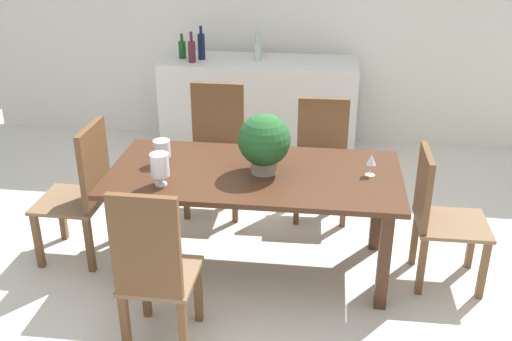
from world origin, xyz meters
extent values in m
plane|color=silver|center=(0.00, 0.00, 0.00)|extent=(7.04, 7.04, 0.00)
cube|color=silver|center=(0.00, 2.60, 1.30)|extent=(6.40, 0.10, 2.60)
cube|color=#422616|center=(0.00, 0.07, 0.72)|extent=(1.92, 0.93, 0.04)
cube|color=#422616|center=(-0.85, -0.28, 0.35)|extent=(0.07, 0.07, 0.70)
cube|color=#422616|center=(0.85, -0.28, 0.35)|extent=(0.07, 0.07, 0.70)
cube|color=#422616|center=(-0.85, 0.43, 0.35)|extent=(0.07, 0.07, 0.70)
cube|color=#422616|center=(0.85, 0.43, 0.35)|extent=(0.07, 0.07, 0.70)
cube|color=brown|center=(-1.48, 0.27, 0.21)|extent=(0.04, 0.04, 0.42)
cube|color=brown|center=(-1.49, -0.12, 0.21)|extent=(0.04, 0.04, 0.42)
cube|color=brown|center=(-1.11, 0.26, 0.21)|extent=(0.04, 0.04, 0.42)
cube|color=brown|center=(-1.12, -0.12, 0.21)|extent=(0.04, 0.04, 0.42)
cube|color=brown|center=(-1.30, 0.07, 0.44)|extent=(0.46, 0.47, 0.03)
cube|color=brown|center=(-1.10, 0.07, 0.73)|extent=(0.05, 0.42, 0.56)
cube|color=brown|center=(-0.26, -0.55, 0.21)|extent=(0.04, 0.04, 0.42)
cube|color=brown|center=(-0.59, -0.55, 0.21)|extent=(0.04, 0.04, 0.42)
cube|color=brown|center=(-0.27, -0.92, 0.21)|extent=(0.04, 0.04, 0.42)
cube|color=brown|center=(-0.60, -0.91, 0.21)|extent=(0.04, 0.04, 0.42)
cube|color=brown|center=(-0.43, -0.73, 0.44)|extent=(0.41, 0.44, 0.03)
cube|color=brown|center=(-0.43, -0.93, 0.75)|extent=(0.37, 0.05, 0.60)
cube|color=brown|center=(-0.63, 0.69, 0.21)|extent=(0.04, 0.04, 0.42)
cube|color=brown|center=(-0.23, 0.69, 0.21)|extent=(0.04, 0.04, 0.42)
cube|color=brown|center=(-0.63, 1.07, 0.21)|extent=(0.04, 0.04, 0.42)
cube|color=brown|center=(-0.23, 1.07, 0.21)|extent=(0.04, 0.04, 0.42)
cube|color=brown|center=(-0.43, 0.88, 0.44)|extent=(0.47, 0.46, 0.03)
cube|color=brown|center=(-0.43, 1.09, 0.74)|extent=(0.43, 0.04, 0.58)
cube|color=brown|center=(0.25, 0.71, 0.21)|extent=(0.05, 0.05, 0.42)
cube|color=brown|center=(0.62, 0.72, 0.21)|extent=(0.05, 0.05, 0.42)
cube|color=brown|center=(0.24, 1.04, 0.21)|extent=(0.05, 0.05, 0.42)
cube|color=brown|center=(0.61, 1.05, 0.21)|extent=(0.05, 0.05, 0.42)
cube|color=brown|center=(0.43, 0.88, 0.44)|extent=(0.45, 0.41, 0.03)
cube|color=brown|center=(0.43, 1.06, 0.69)|extent=(0.41, 0.05, 0.49)
cube|color=brown|center=(1.49, -0.10, 0.21)|extent=(0.04, 0.04, 0.42)
cube|color=brown|center=(1.49, 0.25, 0.21)|extent=(0.04, 0.04, 0.42)
cube|color=brown|center=(1.11, -0.11, 0.21)|extent=(0.04, 0.04, 0.42)
cube|color=brown|center=(1.11, 0.25, 0.21)|extent=(0.04, 0.04, 0.42)
cube|color=brown|center=(1.30, 0.07, 0.44)|extent=(0.46, 0.43, 0.03)
cube|color=brown|center=(1.09, 0.07, 0.69)|extent=(0.04, 0.39, 0.48)
cylinder|color=gray|center=(0.06, 0.08, 0.78)|extent=(0.17, 0.17, 0.10)
sphere|color=#235628|center=(0.06, 0.08, 0.96)|extent=(0.34, 0.34, 0.34)
sphere|color=silver|center=(0.05, 0.21, 0.92)|extent=(0.05, 0.05, 0.05)
sphere|color=silver|center=(-0.02, 0.15, 1.01)|extent=(0.04, 0.04, 0.04)
sphere|color=silver|center=(0.14, 0.01, 1.01)|extent=(0.04, 0.04, 0.04)
cylinder|color=silver|center=(-0.63, 0.13, 0.74)|extent=(0.08, 0.08, 0.01)
cylinder|color=silver|center=(-0.63, 0.13, 0.77)|extent=(0.03, 0.03, 0.04)
cylinder|color=silver|center=(-0.63, 0.13, 0.85)|extent=(0.11, 0.11, 0.11)
cylinder|color=silver|center=(-0.56, -0.19, 0.74)|extent=(0.08, 0.08, 0.01)
cylinder|color=silver|center=(-0.56, -0.19, 0.77)|extent=(0.03, 0.03, 0.05)
cylinder|color=silver|center=(-0.56, -0.19, 0.87)|extent=(0.12, 0.12, 0.15)
cylinder|color=silver|center=(0.75, 0.11, 0.74)|extent=(0.06, 0.06, 0.00)
cylinder|color=silver|center=(0.75, 0.11, 0.78)|extent=(0.01, 0.01, 0.07)
cone|color=silver|center=(0.75, 0.11, 0.85)|extent=(0.06, 0.06, 0.07)
cube|color=silver|center=(-0.21, 2.08, 0.48)|extent=(1.86, 0.63, 0.96)
cylinder|color=#0F1E38|center=(-0.76, 2.06, 1.08)|extent=(0.07, 0.07, 0.24)
cylinder|color=#0F1E38|center=(-0.76, 2.06, 1.24)|extent=(0.03, 0.03, 0.08)
cylinder|color=#B2BFB7|center=(-0.23, 2.07, 1.05)|extent=(0.06, 0.06, 0.17)
cylinder|color=#B2BFB7|center=(-0.23, 2.07, 1.16)|extent=(0.03, 0.03, 0.06)
cylinder|color=#194C1E|center=(-0.95, 2.08, 1.04)|extent=(0.07, 0.07, 0.16)
cylinder|color=#194C1E|center=(-0.95, 2.08, 1.16)|extent=(0.03, 0.03, 0.07)
cylinder|color=#511E28|center=(-0.83, 1.93, 1.06)|extent=(0.07, 0.07, 0.20)
cylinder|color=#511E28|center=(-0.83, 1.93, 1.20)|extent=(0.03, 0.03, 0.09)
cylinder|color=#B2BFB7|center=(-0.24, 2.23, 1.07)|extent=(0.07, 0.07, 0.22)
cylinder|color=#B2BFB7|center=(-0.24, 2.23, 1.21)|extent=(0.02, 0.02, 0.06)
camera|label=1|loc=(0.45, -3.43, 2.38)|focal=41.75mm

